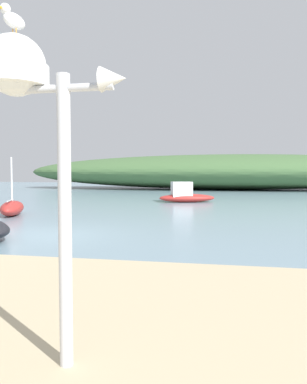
{
  "coord_description": "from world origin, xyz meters",
  "views": [
    {
      "loc": [
        5.52,
        -10.52,
        1.95
      ],
      "look_at": [
        2.35,
        6.11,
        1.06
      ],
      "focal_mm": 34.29,
      "sensor_mm": 36.0,
      "label": 1
    }
  ],
  "objects": [
    {
      "name": "ground_plane",
      "position": [
        0.0,
        0.0,
        0.0
      ],
      "size": [
        120.0,
        120.0,
        0.0
      ],
      "primitive_type": "plane",
      "color": "#7A99A8"
    },
    {
      "name": "distant_hill",
      "position": [
        5.85,
        33.93,
        2.06
      ],
      "size": [
        49.45,
        13.16,
        4.12
      ],
      "primitive_type": "ellipsoid",
      "color": "#476B3D",
      "rests_on": "ground"
    },
    {
      "name": "mast_structure",
      "position": [
        3.78,
        -7.47,
        2.7
      ],
      "size": [
        1.33,
        0.59,
        2.99
      ],
      "color": "silver",
      "rests_on": "beach_sand"
    },
    {
      "name": "seagull_on_radar",
      "position": [
        3.67,
        -7.48,
        3.32
      ],
      "size": [
        0.16,
        0.32,
        0.23
      ],
      "color": "orange",
      "rests_on": "mast_structure"
    },
    {
      "name": "sailboat_inner_mooring",
      "position": [
        -3.97,
        4.67,
        0.34
      ],
      "size": [
        1.86,
        2.88,
        2.66
      ],
      "color": "#B72D28",
      "rests_on": "ground"
    },
    {
      "name": "motorboat_centre_water",
      "position": [
        3.04,
        13.72,
        0.47
      ],
      "size": [
        3.94,
        2.37,
        1.36
      ],
      "color": "#B72D28",
      "rests_on": "ground"
    }
  ]
}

